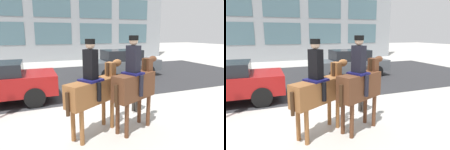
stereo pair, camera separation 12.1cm
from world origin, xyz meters
The scene contains 6 objects.
ground_plane centered at (0.00, 0.00, 0.00)m, with size 80.00×80.00×0.00m, color #B2AFA8.
road_surface centered at (0.00, 4.75, 0.00)m, with size 23.18×8.50×0.01m.
mounted_horse_lead centered at (-0.50, -1.80, 1.24)m, with size 1.84×1.25×2.46m.
mounted_horse_companion centered at (0.56, -1.98, 1.31)m, with size 1.62×0.97×2.54m.
pedestrian_bystander centered at (1.19, -0.89, 1.05)m, with size 0.74×0.75×1.78m.
street_car_far_lane centered at (3.20, 4.58, 0.82)m, with size 4.47×1.85×1.60m.
Camera 1 is at (-1.87, -6.49, 2.59)m, focal length 32.00 mm.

